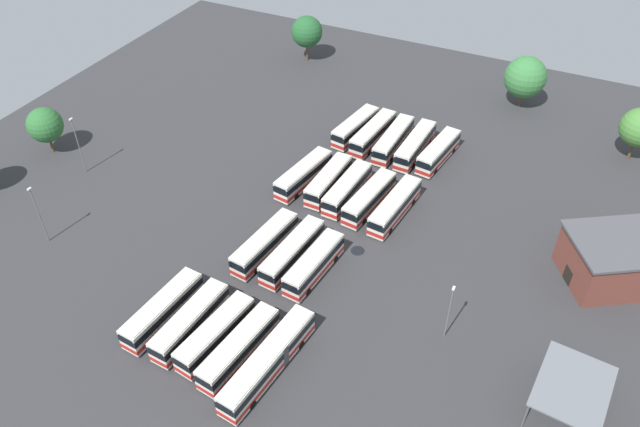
% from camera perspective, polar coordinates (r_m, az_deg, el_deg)
% --- Properties ---
extents(ground_plane, '(124.33, 124.33, 0.00)m').
position_cam_1_polar(ground_plane, '(84.73, 0.09, -1.45)').
color(ground_plane, '#333335').
extents(bus_row0_slot0, '(11.12, 4.18, 3.41)m').
position_cam_1_polar(bus_row0_slot0, '(102.50, 3.29, 7.96)').
color(bus_row0_slot0, silver).
rests_on(bus_row0_slot0, ground_plane).
extents(bus_row0_slot1, '(11.93, 3.67, 3.41)m').
position_cam_1_polar(bus_row0_slot1, '(101.11, 4.91, 7.38)').
color(bus_row0_slot1, silver).
rests_on(bus_row0_slot1, ground_plane).
extents(bus_row0_slot2, '(11.84, 2.83, 3.41)m').
position_cam_1_polar(bus_row0_slot2, '(99.81, 6.77, 6.76)').
color(bus_row0_slot2, silver).
rests_on(bus_row0_slot2, ground_plane).
extents(bus_row0_slot3, '(11.91, 3.04, 3.41)m').
position_cam_1_polar(bus_row0_slot3, '(98.98, 8.76, 6.24)').
color(bus_row0_slot3, silver).
rests_on(bus_row0_slot3, ground_plane).
extents(bus_row0_slot4, '(11.03, 3.98, 3.41)m').
position_cam_1_polar(bus_row0_slot4, '(98.12, 10.86, 5.62)').
color(bus_row0_slot4, silver).
rests_on(bus_row0_slot4, ground_plane).
extents(bus_row1_slot0, '(11.68, 4.24, 3.41)m').
position_cam_1_polar(bus_row1_slot0, '(91.53, -1.53, 3.62)').
color(bus_row1_slot0, silver).
rests_on(bus_row1_slot0, ground_plane).
extents(bus_row1_slot1, '(10.94, 2.85, 3.41)m').
position_cam_1_polar(bus_row1_slot1, '(90.31, 0.80, 3.05)').
color(bus_row1_slot1, silver).
rests_on(bus_row1_slot1, ground_plane).
extents(bus_row1_slot2, '(11.23, 3.18, 3.41)m').
position_cam_1_polar(bus_row1_slot2, '(88.81, 2.53, 2.28)').
color(bus_row1_slot2, silver).
rests_on(bus_row1_slot2, ground_plane).
extents(bus_row1_slot3, '(11.51, 3.92, 3.41)m').
position_cam_1_polar(bus_row1_slot3, '(87.35, 4.56, 1.43)').
color(bus_row1_slot3, silver).
rests_on(bus_row1_slot3, ground_plane).
extents(bus_row1_slot4, '(11.98, 3.70, 3.41)m').
position_cam_1_polar(bus_row1_slot4, '(86.28, 6.92, 0.67)').
color(bus_row1_slot4, silver).
rests_on(bus_row1_slot4, ground_plane).
extents(bus_row2_slot1, '(11.83, 3.86, 3.41)m').
position_cam_1_polar(bus_row2_slot1, '(80.25, -5.10, -2.76)').
color(bus_row2_slot1, silver).
rests_on(bus_row2_slot1, ground_plane).
extents(bus_row2_slot2, '(11.95, 3.60, 3.41)m').
position_cam_1_polar(bus_row2_slot2, '(78.86, -2.55, -3.55)').
color(bus_row2_slot2, silver).
rests_on(bus_row2_slot2, ground_plane).
extents(bus_row2_slot3, '(11.00, 3.54, 3.41)m').
position_cam_1_polar(bus_row2_slot3, '(77.20, -0.57, -4.69)').
color(bus_row2_slot3, silver).
rests_on(bus_row2_slot3, ground_plane).
extents(bus_row3_slot0, '(11.74, 3.50, 3.41)m').
position_cam_1_polar(bus_row3_slot0, '(74.31, -14.28, -8.61)').
color(bus_row3_slot0, silver).
rests_on(bus_row3_slot0, ground_plane).
extents(bus_row3_slot1, '(11.55, 3.30, 3.41)m').
position_cam_1_polar(bus_row3_slot1, '(72.43, -11.86, -9.74)').
color(bus_row3_slot1, silver).
rests_on(bus_row3_slot1, ground_plane).
extents(bus_row3_slot2, '(11.24, 3.98, 3.41)m').
position_cam_1_polar(bus_row3_slot2, '(70.78, -9.60, -10.88)').
color(bus_row3_slot2, silver).
rests_on(bus_row3_slot2, ground_plane).
extents(bus_row3_slot3, '(11.80, 3.91, 3.41)m').
position_cam_1_polar(bus_row3_slot3, '(69.18, -7.48, -12.20)').
color(bus_row3_slot3, silver).
rests_on(bus_row3_slot3, ground_plane).
extents(bus_row3_slot4, '(14.77, 4.10, 3.41)m').
position_cam_1_polar(bus_row3_slot4, '(67.83, -4.78, -13.38)').
color(bus_row3_slot4, silver).
rests_on(bus_row3_slot4, ground_plane).
extents(depot_building, '(14.11, 14.78, 6.23)m').
position_cam_1_polar(depot_building, '(83.95, 25.52, -3.90)').
color(depot_building, brown).
rests_on(depot_building, ground_plane).
extents(maintenance_shelter, '(9.51, 7.57, 4.18)m').
position_cam_1_polar(maintenance_shelter, '(67.85, 22.31, -14.58)').
color(maintenance_shelter, slate).
rests_on(maintenance_shelter, ground_plane).
extents(lamp_post_near_entrance, '(0.56, 0.28, 8.87)m').
position_cam_1_polar(lamp_post_near_entrance, '(87.72, -24.52, 0.05)').
color(lamp_post_near_entrance, slate).
rests_on(lamp_post_near_entrance, ground_plane).
extents(lamp_post_far_corner, '(0.56, 0.28, 9.41)m').
position_cam_1_polar(lamp_post_far_corner, '(98.99, -21.40, 6.03)').
color(lamp_post_far_corner, slate).
rests_on(lamp_post_far_corner, ground_plane).
extents(lamp_post_by_building, '(0.56, 0.28, 8.07)m').
position_cam_1_polar(lamp_post_by_building, '(69.96, 11.83, -8.73)').
color(lamp_post_by_building, slate).
rests_on(lamp_post_by_building, ground_plane).
extents(tree_south_edge, '(5.51, 5.51, 7.71)m').
position_cam_1_polar(tree_south_edge, '(105.94, -24.02, 7.46)').
color(tree_south_edge, brown).
rests_on(tree_south_edge, ground_plane).
extents(tree_west_edge, '(6.00, 6.00, 8.74)m').
position_cam_1_polar(tree_west_edge, '(106.64, 27.40, 7.06)').
color(tree_west_edge, brown).
rests_on(tree_west_edge, ground_plane).
extents(tree_northeast, '(6.07, 6.07, 8.98)m').
position_cam_1_polar(tree_northeast, '(125.32, -1.22, 16.41)').
color(tree_northeast, brown).
rests_on(tree_northeast, ground_plane).
extents(tree_east_edge, '(7.19, 7.19, 9.24)m').
position_cam_1_polar(tree_east_edge, '(114.68, 18.40, 11.84)').
color(tree_east_edge, brown).
rests_on(tree_east_edge, ground_plane).
extents(puddle_centre_drain, '(3.78, 3.78, 0.01)m').
position_cam_1_polar(puddle_centre_drain, '(96.65, 3.32, 4.46)').
color(puddle_centre_drain, black).
rests_on(puddle_centre_drain, ground_plane).
extents(puddle_near_shelter, '(1.85, 1.85, 0.01)m').
position_cam_1_polar(puddle_near_shelter, '(81.70, 3.49, -3.44)').
color(puddle_near_shelter, black).
rests_on(puddle_near_shelter, ground_plane).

